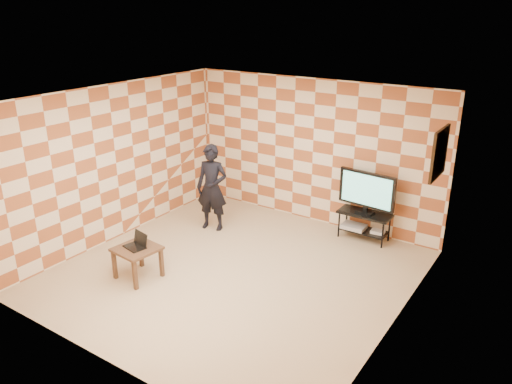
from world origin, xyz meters
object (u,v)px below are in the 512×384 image
Objects in this scene: tv_stand at (364,220)px; tv at (367,191)px; person at (212,188)px; side_table at (137,253)px.

tv_stand is 0.55m from tv.
side_table is at bearing -100.24° from person.
person is (-0.17, 2.05, 0.39)m from side_table.
tv_stand is 1.41× the size of side_table.
tv is 1.58× the size of side_table.
person is at bearing 94.89° from side_table.
side_table is (-2.33, -3.16, 0.05)m from tv_stand.
person reaches higher than side_table.
side_table is at bearing -126.40° from tv.
tv_stand is at bearing 8.93° from person.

